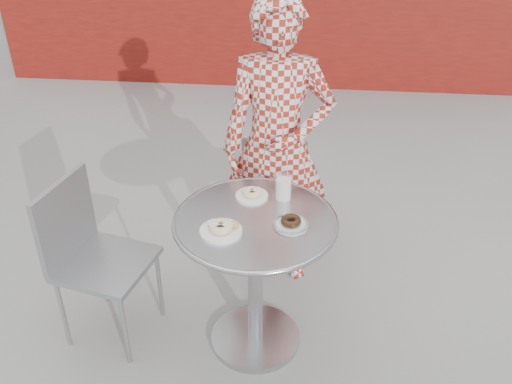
# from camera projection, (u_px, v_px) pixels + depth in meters

# --- Properties ---
(ground) EXTENTS (60.00, 60.00, 0.00)m
(ground) POSITION_uv_depth(u_px,v_px,m) (251.00, 336.00, 3.06)
(ground) COLOR #A4A19C
(ground) RESTS_ON ground
(bistro_table) EXTENTS (0.77, 0.77, 0.78)m
(bistro_table) POSITION_uv_depth(u_px,v_px,m) (255.00, 252.00, 2.73)
(bistro_table) COLOR silver
(bistro_table) RESTS_ON ground
(chair_far) EXTENTS (0.39, 0.39, 0.80)m
(chair_far) POSITION_uv_depth(u_px,v_px,m) (275.00, 205.00, 3.69)
(chair_far) COLOR #9A9DA1
(chair_far) RESTS_ON ground
(chair_left) EXTENTS (0.51, 0.51, 0.89)m
(chair_left) POSITION_uv_depth(u_px,v_px,m) (109.00, 290.00, 2.96)
(chair_left) COLOR #9A9DA1
(chair_left) RESTS_ON ground
(seated_person) EXTENTS (0.61, 0.40, 1.67)m
(seated_person) POSITION_uv_depth(u_px,v_px,m) (277.00, 147.00, 3.12)
(seated_person) COLOR maroon
(seated_person) RESTS_ON ground
(plate_far) EXTENTS (0.16, 0.16, 0.04)m
(plate_far) POSITION_uv_depth(u_px,v_px,m) (252.00, 194.00, 2.78)
(plate_far) COLOR white
(plate_far) RESTS_ON bistro_table
(plate_near) EXTENTS (0.19, 0.19, 0.05)m
(plate_near) POSITION_uv_depth(u_px,v_px,m) (222.00, 228.00, 2.53)
(plate_near) COLOR white
(plate_near) RESTS_ON bistro_table
(plate_checker) EXTENTS (0.16, 0.16, 0.04)m
(plate_checker) POSITION_uv_depth(u_px,v_px,m) (291.00, 223.00, 2.58)
(plate_checker) COLOR white
(plate_checker) RESTS_ON bistro_table
(milk_cup) EXTENTS (0.08, 0.08, 0.13)m
(milk_cup) POSITION_uv_depth(u_px,v_px,m) (283.00, 188.00, 2.75)
(milk_cup) COLOR white
(milk_cup) RESTS_ON bistro_table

